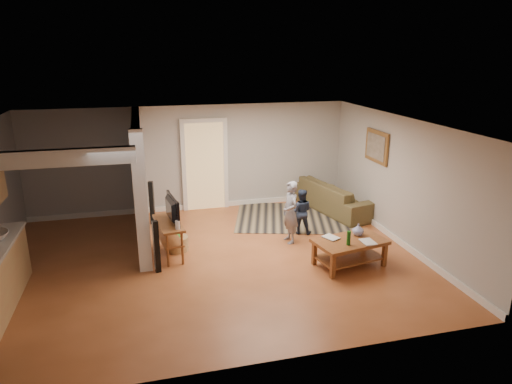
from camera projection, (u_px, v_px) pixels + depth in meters
ground at (213, 261)px, 8.38m from camera, size 7.50×7.50×0.00m
room_shell at (148, 182)px, 8.10m from camera, size 7.54×6.02×2.52m
area_rug at (297, 217)px, 10.54m from camera, size 3.21×2.70×0.01m
sofa at (334, 210)px, 11.06m from camera, size 1.44×2.51×0.69m
coffee_table at (350, 245)px, 8.11m from camera, size 1.36×0.95×0.74m
tv_console at (169, 225)px, 8.42m from camera, size 0.55×1.11×0.91m
speaker_left at (157, 247)px, 7.83m from camera, size 0.11×0.11×0.95m
speaker_right at (152, 203)px, 10.04m from camera, size 0.12×0.12×0.98m
toy_basket at (177, 243)px, 8.77m from camera, size 0.43×0.43×0.39m
child at (290, 242)px, 9.22m from camera, size 0.35×0.49×1.26m
toddler at (300, 233)px, 9.66m from camera, size 0.57×0.51×0.97m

